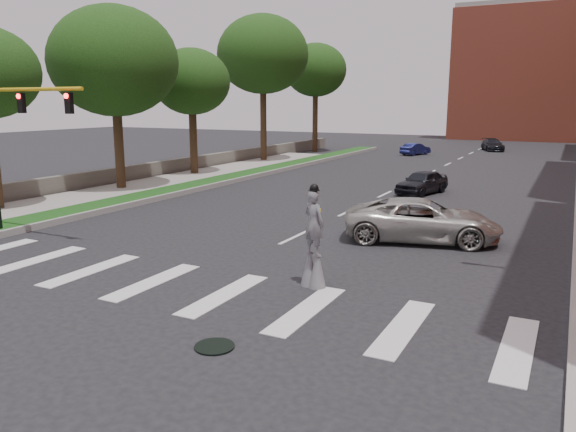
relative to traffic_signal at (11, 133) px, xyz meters
The scene contains 17 objects.
ground_plane 11.04m from the traffic_signal, 17.05° to the right, with size 160.00×160.00×0.00m, color black.
grass_median 17.56m from the traffic_signal, 95.77° to the left, with size 2.00×60.00×0.25m, color #144112.
median_curb 17.48m from the traffic_signal, 92.25° to the left, with size 0.20×60.00×0.28m, color gray.
sidewalk_left 9.37m from the traffic_signal, 123.98° to the left, with size 4.00×60.00×0.18m, color gray.
stone_wall 20.64m from the traffic_signal, 110.80° to the left, with size 0.50×56.00×1.10m, color #58544C.
manhole 14.33m from the traffic_signal, 21.36° to the right, with size 0.90×0.90×0.04m, color black.
building_backdrop 76.80m from the traffic_signal, 78.12° to the left, with size 26.00×14.00×18.00m, color #CC5940.
traffic_signal is the anchor object (origin of this frame).
stilt_performer 13.31m from the traffic_signal, ahead, with size 0.82×0.65×3.06m.
suv_crossing 16.34m from the traffic_signal, 25.14° to the left, with size 2.74×5.95×1.65m, color beige.
car_near 21.87m from the traffic_signal, 57.32° to the left, with size 1.65×4.09×1.39m, color black.
car_mid 42.83m from the traffic_signal, 83.25° to the left, with size 1.26×3.61×1.19m, color #161A4F.
car_far 52.58m from the traffic_signal, 77.50° to the left, with size 1.82×4.48×1.30m, color black.
tree_2 12.77m from the traffic_signal, 114.80° to the left, with size 7.57×7.57×10.89m.
tree_3 19.94m from the traffic_signal, 105.92° to the left, with size 5.55×5.55×9.12m.
tree_4 30.58m from the traffic_signal, 100.59° to the left, with size 8.02×8.02×12.80m.
tree_5 41.50m from the traffic_signal, 97.74° to the left, with size 6.53×6.53×11.37m.
Camera 1 is at (9.74, -11.61, 5.36)m, focal length 35.00 mm.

